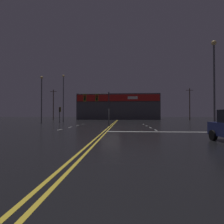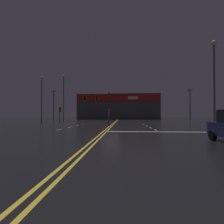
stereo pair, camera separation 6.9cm
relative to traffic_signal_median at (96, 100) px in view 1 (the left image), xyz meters
name	(u,v)px [view 1 (the left image)]	position (x,y,z in m)	size (l,w,h in m)	color
ground_plane	(111,126)	(2.21, -1.35, -3.68)	(200.00, 200.00, 0.00)	black
road_markings	(118,127)	(3.21, -2.77, -3.67)	(15.00, 60.00, 0.01)	gold
traffic_signal_median	(96,100)	(0.00, 0.00, 0.00)	(4.44, 0.36, 4.84)	#38383D
traffic_signal_corner_northwest	(60,111)	(-9.11, 10.21, -1.36)	(0.42, 0.36, 3.16)	#38383D
streetlight_near_left	(214,73)	(14.40, -4.17, 2.76)	(0.56, 0.56, 10.18)	#59595E
streetlight_near_right	(42,93)	(-12.32, 8.82, 2.28)	(0.56, 0.56, 9.31)	#59595E
streetlight_median_approach	(63,92)	(-10.73, 17.00, 3.41)	(0.56, 0.56, 11.40)	#59595E
building_backdrop	(118,107)	(2.21, 37.05, 0.64)	(27.57, 10.23, 8.61)	#4C4C51
utility_pole_row	(120,104)	(2.92, 31.24, 1.46)	(46.09, 0.26, 9.89)	#4C3828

